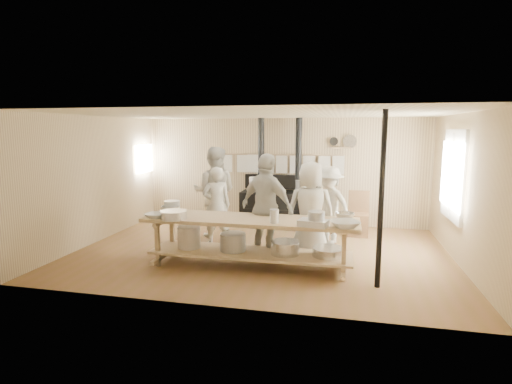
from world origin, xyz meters
TOP-DOWN VIEW (x-y plane):
  - ground at (0.00, 0.00)m, footprint 7.00×7.00m
  - room_shell at (0.00, 0.00)m, footprint 7.00×7.00m
  - window_right at (3.47, 0.60)m, footprint 0.09×1.50m
  - left_opening at (-3.45, 2.00)m, footprint 0.00×0.90m
  - stove at (-0.01, 2.12)m, footprint 1.90×0.75m
  - towel_rail at (-0.00, 2.40)m, footprint 3.00×0.04m
  - back_wall_shelf at (1.46, 2.43)m, footprint 0.63×0.14m
  - prep_table at (-0.01, -0.90)m, footprint 3.60×0.90m
  - support_post at (2.05, -1.35)m, footprint 0.08×0.08m
  - cook_far_left at (-1.00, 0.37)m, footprint 0.68×0.59m
  - cook_left at (-1.21, 0.88)m, footprint 1.03×0.84m
  - cook_center at (0.95, -0.20)m, footprint 0.92×0.65m
  - cook_right at (0.20, -0.48)m, footprint 1.21×0.96m
  - cook_by_window at (1.23, 0.90)m, footprint 1.18×1.06m
  - chair at (1.85, 1.66)m, footprint 0.48×0.48m
  - bowl_white_a at (-1.55, -1.23)m, footprint 0.37×0.37m
  - bowl_steel_a at (-1.55, -0.66)m, footprint 0.43×0.43m
  - bowl_white_b at (1.55, -1.23)m, footprint 0.57×0.57m
  - bowl_steel_b at (1.55, -0.57)m, footprint 0.43×0.43m
  - roasting_pan at (1.08, -1.23)m, footprint 0.49×0.38m
  - mixing_bowl_large at (-1.22, -1.23)m, footprint 0.57×0.57m
  - bucket_galv at (1.12, -1.23)m, footprint 0.30×0.30m
  - deep_bowl_enamel at (-1.55, -0.57)m, footprint 0.35×0.35m
  - pitcher at (0.46, -1.16)m, footprint 0.17×0.17m

SIDE VIEW (x-z plane):
  - ground at x=0.00m, z-range 0.00..0.00m
  - chair at x=1.85m, z-range -0.20..0.78m
  - prep_table at x=-0.01m, z-range 0.10..0.95m
  - stove at x=-0.01m, z-range -0.78..1.82m
  - cook_far_left at x=-1.00m, z-range 0.00..1.58m
  - cook_by_window at x=1.23m, z-range 0.00..1.59m
  - cook_center at x=0.95m, z-range 0.00..1.77m
  - bowl_white_a at x=-1.55m, z-range 0.85..0.93m
  - roasting_pan at x=1.08m, z-range 0.85..0.95m
  - bowl_steel_b at x=1.55m, z-range 0.85..0.95m
  - bowl_steel_a at x=-1.55m, z-range 0.85..0.95m
  - bowl_white_b at x=1.55m, z-range 0.85..0.96m
  - mixing_bowl_large at x=-1.22m, z-range 0.85..0.99m
  - deep_bowl_enamel at x=-1.55m, z-range 0.85..1.03m
  - cook_right at x=0.20m, z-range 0.00..1.91m
  - pitcher at x=0.46m, z-range 0.85..1.07m
  - bucket_galv at x=1.12m, z-range 0.85..1.08m
  - cook_left at x=-1.21m, z-range 0.00..1.96m
  - support_post at x=2.05m, z-range 0.00..2.60m
  - window_right at x=3.47m, z-range 0.67..2.33m
  - towel_rail at x=0.00m, z-range 1.31..1.78m
  - left_opening at x=-3.45m, z-range 1.15..2.05m
  - room_shell at x=0.00m, z-range -1.88..5.12m
  - back_wall_shelf at x=1.46m, z-range 1.84..2.17m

